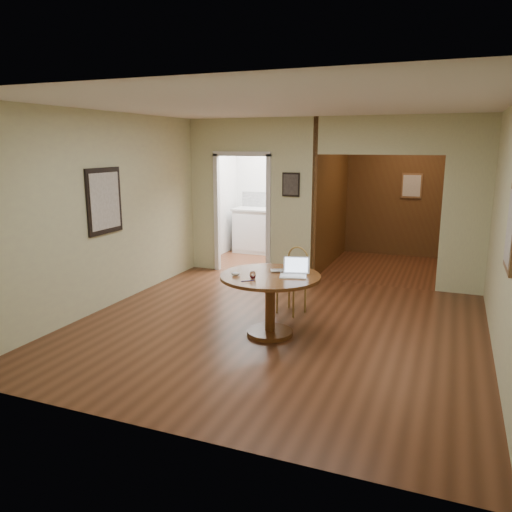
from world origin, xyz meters
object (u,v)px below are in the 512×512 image
at_px(dining_table, 270,291).
at_px(closed_laptop, 284,272).
at_px(open_laptop, 295,271).
at_px(chair, 294,276).

bearing_deg(dining_table, closed_laptop, 53.02).
bearing_deg(dining_table, open_laptop, 14.72).
height_order(chair, closed_laptop, chair).
distance_m(chair, open_laptop, 0.93).
height_order(dining_table, chair, chair).
xyz_separation_m(chair, open_laptop, (0.27, -0.84, 0.30)).
bearing_deg(chair, open_laptop, -53.75).
distance_m(chair, closed_laptop, 0.81).
bearing_deg(closed_laptop, open_laptop, -51.89).
relative_size(chair, closed_laptop, 2.86).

